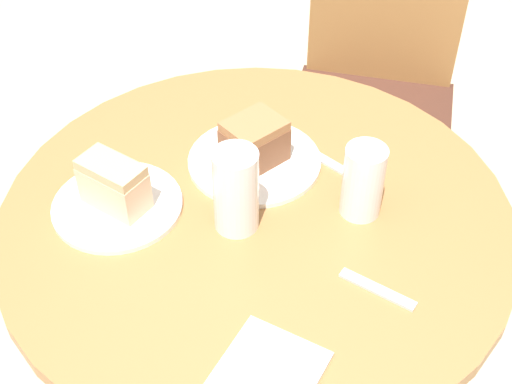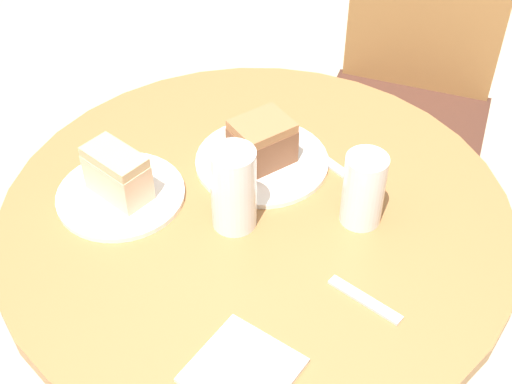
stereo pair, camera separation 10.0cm
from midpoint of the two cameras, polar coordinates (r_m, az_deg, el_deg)
table at (r=1.35m, az=-2.14°, el=-6.63°), size 0.89×0.89×0.76m
chair at (r=2.01m, az=8.02°, el=8.33°), size 0.51×0.53×0.97m
plate_near at (r=1.31m, az=-2.31°, el=2.41°), size 0.25×0.25×0.01m
plate_far at (r=1.26m, az=-13.28°, el=-1.15°), size 0.22×0.22×0.01m
cake_slice_near at (r=1.28m, az=-2.37°, el=4.00°), size 0.12×0.13×0.08m
cake_slice_far at (r=1.23m, az=-13.64°, el=0.52°), size 0.12×0.08×0.09m
glass_lemonade at (r=1.16m, az=-4.10°, el=-0.20°), size 0.08×0.08×0.15m
glass_water at (r=1.19m, az=6.15°, el=0.45°), size 0.07×0.07×0.13m
napkin_stack at (r=1.02m, az=-1.83°, el=-14.20°), size 0.15×0.15×0.01m
fork at (r=1.31m, az=4.05°, el=2.07°), size 0.15×0.07×0.00m
spoon at (r=1.11m, az=7.14°, el=-7.84°), size 0.13×0.04×0.00m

